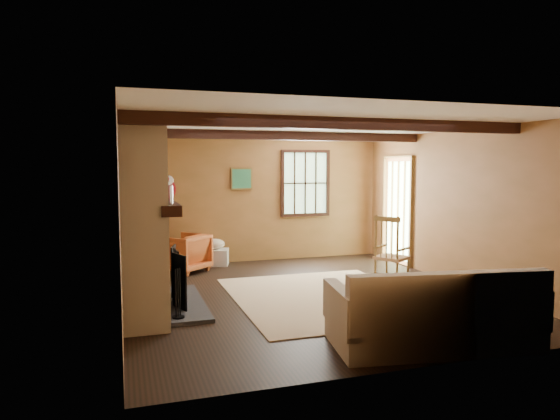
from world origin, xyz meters
name	(u,v)px	position (x,y,z in m)	size (l,w,h in m)	color
ground	(306,295)	(0.00, 0.00, 0.00)	(5.50, 5.50, 0.00)	black
room_envelope	(314,180)	(0.22, 0.26, 1.63)	(5.02, 5.52, 2.44)	#9A6036
fireplace	(143,224)	(-2.23, 0.00, 1.10)	(1.02, 2.30, 2.40)	#AE6143
rug	(324,297)	(0.20, -0.20, 0.00)	(2.50, 3.00, 0.01)	#CDB189
rocking_chair	(391,255)	(1.48, 0.20, 0.46)	(0.88, 0.76, 1.08)	#A2794F
sofa	(435,318)	(0.52, -2.32, 0.30)	(2.18, 1.21, 0.84)	beige
firewood_pile	(158,261)	(-1.89, 2.60, 0.12)	(0.66, 0.12, 0.24)	#533523
laundry_basket	(215,257)	(-0.87, 2.53, 0.15)	(0.50, 0.38, 0.30)	silver
basket_pillow	(214,244)	(-0.87, 2.53, 0.40)	(0.38, 0.31, 0.19)	beige
armchair	(184,253)	(-1.48, 2.11, 0.33)	(0.71, 0.73, 0.67)	#BF6026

